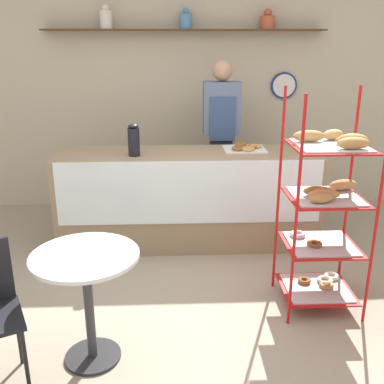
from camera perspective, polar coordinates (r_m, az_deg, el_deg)
The scene contains 8 objects.
ground_plane at distance 3.62m, azimuth 0.29°, elevation -14.31°, with size 14.00×14.00×0.00m, color gray.
back_wall at distance 5.48m, azimuth -0.87°, elevation 12.27°, with size 10.00×0.30×2.70m.
display_counter at distance 4.50m, azimuth -0.42°, elevation -0.79°, with size 2.55×0.67×0.94m.
pastry_rack at distance 3.45m, azimuth 16.60°, elevation -1.64°, with size 0.59×0.55×1.66m.
person_worker at distance 4.93m, azimuth 3.71°, elevation 7.14°, with size 0.39×0.23×1.79m.
cafe_table at distance 2.90m, azimuth -13.20°, elevation -11.05°, with size 0.66×0.66×0.75m.
coffee_carafe at distance 4.24m, azimuth -7.41°, elevation 6.53°, with size 0.11×0.11×0.30m.
donut_tray_counter at distance 4.51m, azimuth 6.80°, elevation 5.60°, with size 0.41×0.35×0.05m.
Camera 1 is at (-0.15, -3.04, 1.97)m, focal length 42.00 mm.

